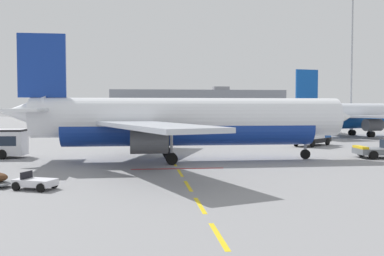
{
  "coord_description": "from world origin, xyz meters",
  "views": [
    {
      "loc": [
        14.81,
        -15.72,
        5.31
      ],
      "look_at": [
        20.77,
        34.84,
        2.89
      ],
      "focal_mm": 41.38,
      "sensor_mm": 36.0,
      "label": 1
    }
  ],
  "objects_px": {
    "airliner_mid_left": "(368,115)",
    "apron_light_mast_far": "(352,40)",
    "catering_truck": "(311,134)",
    "airliner_foreground": "(184,121)"
  },
  "relations": [
    {
      "from": "airliner_mid_left",
      "to": "apron_light_mast_far",
      "type": "distance_m",
      "value": 15.61
    },
    {
      "from": "airliner_mid_left",
      "to": "catering_truck",
      "type": "distance_m",
      "value": 25.76
    },
    {
      "from": "catering_truck",
      "to": "airliner_mid_left",
      "type": "bearing_deg",
      "value": 45.49
    },
    {
      "from": "airliner_mid_left",
      "to": "apron_light_mast_far",
      "type": "relative_size",
      "value": 1.11
    },
    {
      "from": "airliner_foreground",
      "to": "catering_truck",
      "type": "xyz_separation_m",
      "value": [
        19.0,
        14.76,
        -2.3
      ]
    },
    {
      "from": "airliner_foreground",
      "to": "apron_light_mast_far",
      "type": "bearing_deg",
      "value": 46.68
    },
    {
      "from": "airliner_foreground",
      "to": "catering_truck",
      "type": "distance_m",
      "value": 24.17
    },
    {
      "from": "airliner_foreground",
      "to": "airliner_mid_left",
      "type": "distance_m",
      "value": 49.62
    },
    {
      "from": "airliner_mid_left",
      "to": "catering_truck",
      "type": "bearing_deg",
      "value": -134.51
    },
    {
      "from": "airliner_foreground",
      "to": "airliner_mid_left",
      "type": "bearing_deg",
      "value": 41.79
    }
  ]
}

